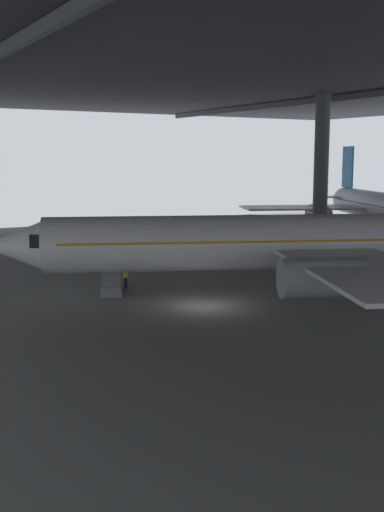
# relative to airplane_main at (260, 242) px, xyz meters

# --- Properties ---
(ground_plane) EXTENTS (110.00, 110.00, 0.00)m
(ground_plane) POSITION_rel_airplane_main_xyz_m (2.41, -6.34, -3.61)
(ground_plane) COLOR slate
(hangar_structure) EXTENTS (121.00, 99.00, 18.11)m
(hangar_structure) POSITION_rel_airplane_main_xyz_m (2.34, 7.43, 13.86)
(hangar_structure) COLOR #4C4F54
(hangar_structure) RESTS_ON ground_plane
(airplane_main) EXTENTS (37.88, 37.85, 12.34)m
(airplane_main) POSITION_rel_airplane_main_xyz_m (0.00, 0.00, 0.00)
(airplane_main) COLOR white
(airplane_main) RESTS_ON ground_plane
(boarding_stairs) EXTENTS (4.57, 3.06, 4.84)m
(boarding_stairs) POSITION_rel_airplane_main_xyz_m (-5.09, -9.79, -2.87)
(boarding_stairs) COLOR slate
(boarding_stairs) RESTS_ON ground_plane
(crew_worker_by_stairs) EXTENTS (0.54, 0.30, 1.60)m
(crew_worker_by_stairs) POSITION_rel_airplane_main_xyz_m (-5.94, -8.25, -2.71)
(crew_worker_by_stairs) COLOR #232838
(crew_worker_by_stairs) RESTS_ON ground_plane
(airplane_distant) EXTENTS (34.74, 34.77, 11.45)m
(airplane_distant) POSITION_rel_airplane_main_xyz_m (-21.66, 35.77, -0.17)
(airplane_distant) COLOR white
(airplane_distant) RESTS_ON ground_plane
(baggage_tug) EXTENTS (2.32, 2.46, 0.90)m
(baggage_tug) POSITION_rel_airplane_main_xyz_m (-1.99, 13.15, -3.09)
(baggage_tug) COLOR yellow
(baggage_tug) RESTS_ON ground_plane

